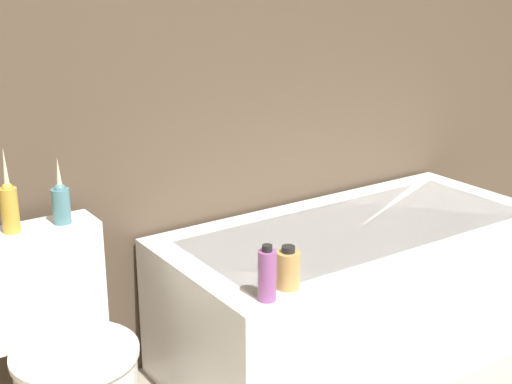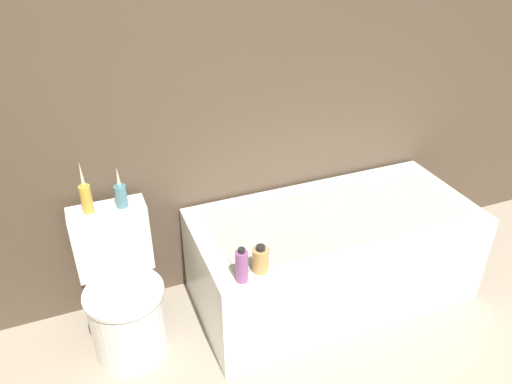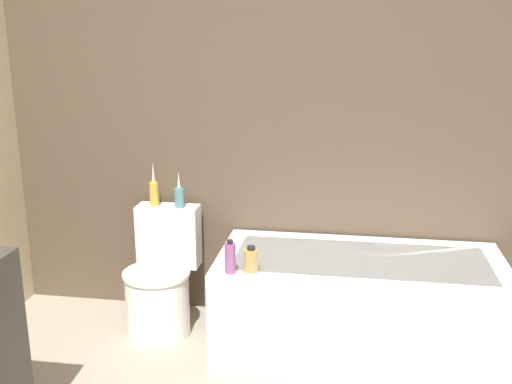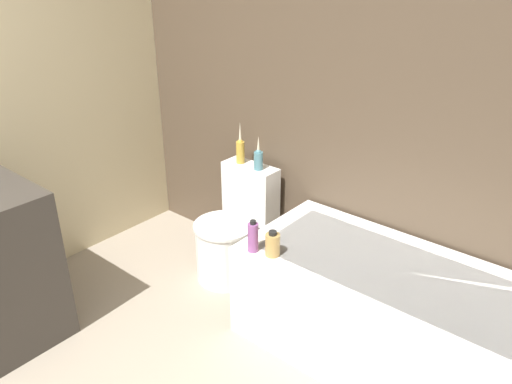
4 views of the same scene
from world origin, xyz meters
name	(u,v)px [view 3 (image 3 of 4)]	position (x,y,z in m)	size (l,w,h in m)	color
wall_back_tiled	(242,114)	(0.00, 2.25, 1.30)	(6.40, 0.06, 2.60)	brown
bathtub	(358,304)	(0.74, 1.82, 0.29)	(1.59, 0.76, 0.57)	white
toilet	(161,283)	(-0.45, 1.89, 0.30)	(0.40, 0.55, 0.74)	white
vase_gold	(154,191)	(-0.53, 2.08, 0.83)	(0.06, 0.06, 0.28)	gold
vase_silver	(179,195)	(-0.37, 2.07, 0.81)	(0.06, 0.06, 0.23)	teal
shampoo_bottle_tall	(230,258)	(0.07, 1.50, 0.65)	(0.06, 0.06, 0.18)	#8C4C8C
shampoo_bottle_short	(251,260)	(0.17, 1.54, 0.63)	(0.08, 0.08, 0.14)	tan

